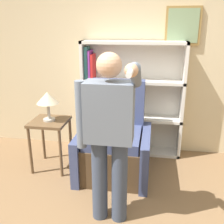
# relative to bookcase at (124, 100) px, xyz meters

# --- Properties ---
(wall_back) EXTENTS (8.00, 0.11, 2.80)m
(wall_back) POSITION_rel_bookcase_xyz_m (0.13, 0.16, 0.61)
(wall_back) COLOR beige
(wall_back) RESTS_ON ground_plane
(bookcase) EXTENTS (1.43, 0.28, 1.62)m
(bookcase) POSITION_rel_bookcase_xyz_m (0.00, 0.00, 0.00)
(bookcase) COLOR silver
(bookcase) RESTS_ON ground_plane
(armchair) EXTENTS (0.89, 0.86, 1.16)m
(armchair) POSITION_rel_bookcase_xyz_m (-0.05, -0.62, -0.42)
(armchair) COLOR #4C3823
(armchair) RESTS_ON ground_plane
(person_standing) EXTENTS (0.57, 0.78, 1.63)m
(person_standing) POSITION_rel_bookcase_xyz_m (0.03, -1.49, 0.14)
(person_standing) COLOR #384256
(person_standing) RESTS_ON ground_plane
(side_table) EXTENTS (0.46, 0.46, 0.67)m
(side_table) POSITION_rel_bookcase_xyz_m (-0.89, -0.65, -0.24)
(side_table) COLOR brown
(side_table) RESTS_ON ground_plane
(table_lamp) EXTENTS (0.28, 0.28, 0.37)m
(table_lamp) POSITION_rel_bookcase_xyz_m (-0.89, -0.65, 0.16)
(table_lamp) COLOR #B7B2A8
(table_lamp) RESTS_ON side_table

